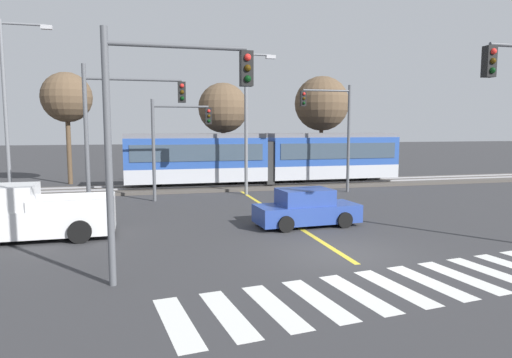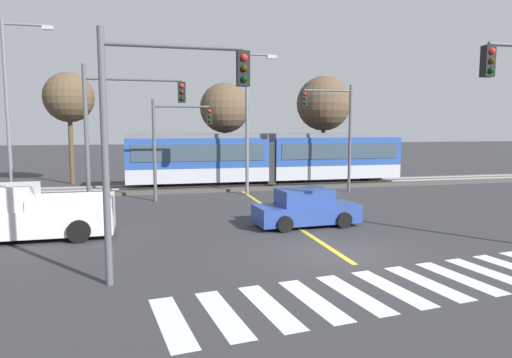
{
  "view_description": "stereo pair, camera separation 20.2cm",
  "coord_description": "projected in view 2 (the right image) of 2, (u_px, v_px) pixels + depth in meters",
  "views": [
    {
      "loc": [
        -6.09,
        -13.06,
        3.99
      ],
      "look_at": [
        -0.88,
        7.45,
        1.6
      ],
      "focal_mm": 32.0,
      "sensor_mm": 36.0,
      "label": 1
    },
    {
      "loc": [
        -5.9,
        -13.1,
        3.99
      ],
      "look_at": [
        -0.88,
        7.45,
        1.6
      ],
      "focal_mm": 32.0,
      "sensor_mm": 36.0,
      "label": 2
    }
  ],
  "objects": [
    {
      "name": "bare_tree_west",
      "position": [
        225.0,
        108.0,
        33.35
      ],
      "size": [
        3.64,
        3.64,
        7.24
      ],
      "color": "brown",
      "rests_on": "ground"
    },
    {
      "name": "ground_plane",
      "position": [
        338.0,
        254.0,
        14.49
      ],
      "size": [
        200.0,
        200.0,
        0.0
      ],
      "primitive_type": "plane",
      "color": "#333335"
    },
    {
      "name": "lane_centre_line",
      "position": [
        279.0,
        215.0,
        20.92
      ],
      "size": [
        0.2,
        15.76,
        0.01
      ],
      "primitive_type": "cube",
      "color": "gold",
      "rests_on": "ground"
    },
    {
      "name": "bare_tree_east",
      "position": [
        324.0,
        104.0,
        36.82
      ],
      "size": [
        4.39,
        4.39,
        8.11
      ],
      "color": "brown",
      "rests_on": "ground"
    },
    {
      "name": "street_lamp_centre",
      "position": [
        250.0,
        115.0,
        26.8
      ],
      "size": [
        1.87,
        0.28,
        8.41
      ],
      "color": "slate",
      "rests_on": "ground"
    },
    {
      "name": "crosswalk_stripe_5",
      "position": [
        391.0,
        288.0,
        11.38
      ],
      "size": [
        0.92,
        2.85,
        0.01
      ],
      "primitive_type": "cube",
      "rotation": [
        0.0,
        0.0,
        0.13
      ],
      "color": "silver",
      "rests_on": "ground"
    },
    {
      "name": "crosswalk_stripe_2",
      "position": [
        270.0,
        307.0,
        10.2
      ],
      "size": [
        0.92,
        2.85,
        0.01
      ],
      "primitive_type": "cube",
      "rotation": [
        0.0,
        0.0,
        0.13
      ],
      "color": "silver",
      "rests_on": "ground"
    },
    {
      "name": "crosswalk_stripe_3",
      "position": [
        313.0,
        300.0,
        10.59
      ],
      "size": [
        0.92,
        2.85,
        0.01
      ],
      "primitive_type": "cube",
      "rotation": [
        0.0,
        0.0,
        0.13
      ],
      "color": "silver",
      "rests_on": "ground"
    },
    {
      "name": "rail_far",
      "position": [
        235.0,
        183.0,
        31.13
      ],
      "size": [
        120.0,
        0.08,
        0.1
      ],
      "primitive_type": "cube",
      "color": "#939399",
      "rests_on": "track_bed"
    },
    {
      "name": "traffic_light_mid_left",
      "position": [
        120.0,
        120.0,
        19.4
      ],
      "size": [
        4.25,
        0.38,
        6.62
      ],
      "color": "#515459",
      "rests_on": "ground"
    },
    {
      "name": "track_bed",
      "position": [
        237.0,
        186.0,
        30.45
      ],
      "size": [
        120.0,
        4.0,
        0.18
      ],
      "primitive_type": "cube",
      "color": "#4C4742",
      "rests_on": "ground"
    },
    {
      "name": "sedan_crossing",
      "position": [
        306.0,
        209.0,
        18.55
      ],
      "size": [
        4.3,
        2.12,
        1.52
      ],
      "color": "#284293",
      "rests_on": "ground"
    },
    {
      "name": "traffic_light_far_right",
      "position": [
        335.0,
        122.0,
        27.67
      ],
      "size": [
        3.25,
        0.38,
        6.57
      ],
      "color": "#515459",
      "rests_on": "ground"
    },
    {
      "name": "light_rail_tram",
      "position": [
        268.0,
        156.0,
        30.73
      ],
      "size": [
        18.5,
        2.64,
        3.43
      ],
      "color": "#B7BAC1",
      "rests_on": "track_bed"
    },
    {
      "name": "pickup_truck",
      "position": [
        32.0,
        216.0,
        16.34
      ],
      "size": [
        5.42,
        2.29,
        1.98
      ],
      "color": "silver",
      "rests_on": "ground"
    },
    {
      "name": "crosswalk_stripe_1",
      "position": [
        223.0,
        314.0,
        9.8
      ],
      "size": [
        0.92,
        2.85,
        0.01
      ],
      "primitive_type": "cube",
      "rotation": [
        0.0,
        0.0,
        0.13
      ],
      "color": "silver",
      "rests_on": "ground"
    },
    {
      "name": "crosswalk_stripe_4",
      "position": [
        354.0,
        294.0,
        10.99
      ],
      "size": [
        0.92,
        2.85,
        0.01
      ],
      "primitive_type": "cube",
      "rotation": [
        0.0,
        0.0,
        0.13
      ],
      "color": "silver",
      "rests_on": "ground"
    },
    {
      "name": "traffic_light_near_left",
      "position": [
        154.0,
        118.0,
        11.44
      ],
      "size": [
        3.75,
        0.38,
        6.41
      ],
      "color": "#515459",
      "rests_on": "ground"
    },
    {
      "name": "bare_tree_far_west",
      "position": [
        69.0,
        98.0,
        31.84
      ],
      "size": [
        3.47,
        3.47,
        7.82
      ],
      "color": "brown",
      "rests_on": "ground"
    },
    {
      "name": "crosswalk_stripe_7",
      "position": [
        459.0,
        278.0,
        12.18
      ],
      "size": [
        0.92,
        2.85,
        0.01
      ],
      "primitive_type": "cube",
      "rotation": [
        0.0,
        0.0,
        0.13
      ],
      "color": "silver",
      "rests_on": "ground"
    },
    {
      "name": "crosswalk_stripe_8",
      "position": [
        490.0,
        273.0,
        12.57
      ],
      "size": [
        0.92,
        2.85,
        0.01
      ],
      "primitive_type": "cube",
      "rotation": [
        0.0,
        0.0,
        0.13
      ],
      "color": "silver",
      "rests_on": "ground"
    },
    {
      "name": "street_lamp_west",
      "position": [
        12.0,
        101.0,
        23.88
      ],
      "size": [
        2.58,
        0.28,
        9.5
      ],
      "color": "slate",
      "rests_on": "ground"
    },
    {
      "name": "rail_near",
      "position": [
        239.0,
        185.0,
        29.74
      ],
      "size": [
        120.0,
        0.08,
        0.1
      ],
      "primitive_type": "cube",
      "color": "#939399",
      "rests_on": "track_bed"
    },
    {
      "name": "traffic_light_far_left",
      "position": [
        175.0,
        134.0,
        24.75
      ],
      "size": [
        3.25,
        0.38,
        5.5
      ],
      "color": "#515459",
      "rests_on": "ground"
    },
    {
      "name": "crosswalk_stripe_6",
      "position": [
        426.0,
        283.0,
        11.78
      ],
      "size": [
        0.92,
        2.85,
        0.01
      ],
      "primitive_type": "cube",
      "rotation": [
        0.0,
        0.0,
        0.13
      ],
      "color": "silver",
      "rests_on": "ground"
    },
    {
      "name": "crosswalk_stripe_0",
      "position": [
        172.0,
        322.0,
        9.41
      ],
      "size": [
        0.92,
        2.85,
        0.01
      ],
      "primitive_type": "cube",
      "rotation": [
        0.0,
        0.0,
        0.13
      ],
      "color": "silver",
      "rests_on": "ground"
    }
  ]
}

